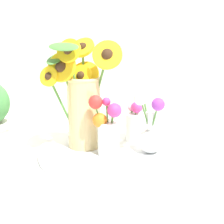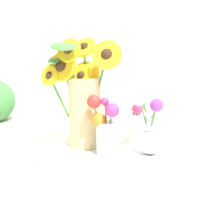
{
  "view_description": "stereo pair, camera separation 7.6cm",
  "coord_description": "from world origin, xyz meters",
  "px_view_note": "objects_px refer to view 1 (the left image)",
  "views": [
    {
      "loc": [
        0.3,
        -0.8,
        0.38
      ],
      "look_at": [
        0.02,
        0.07,
        0.14
      ],
      "focal_mm": 50.0,
      "sensor_mm": 36.0,
      "label": 1
    },
    {
      "loc": [
        0.37,
        -0.78,
        0.38
      ],
      "look_at": [
        0.02,
        0.07,
        0.14
      ],
      "focal_mm": 50.0,
      "sensor_mm": 36.0,
      "label": 2
    }
  ],
  "objects_px": {
    "vase_small_center": "(107,127)",
    "vase_small_back": "(136,124)",
    "mason_jar_sunflowers": "(82,99)",
    "vase_bulb_right": "(150,128)",
    "serving_tray": "(112,151)"
  },
  "relations": [
    {
      "from": "vase_bulb_right",
      "to": "vase_small_back",
      "type": "height_order",
      "value": "vase_bulb_right"
    },
    {
      "from": "mason_jar_sunflowers",
      "to": "vase_small_center",
      "type": "bearing_deg",
      "value": -23.63
    },
    {
      "from": "vase_small_center",
      "to": "vase_bulb_right",
      "type": "height_order",
      "value": "vase_bulb_right"
    },
    {
      "from": "serving_tray",
      "to": "vase_small_center",
      "type": "bearing_deg",
      "value": -86.92
    },
    {
      "from": "vase_small_center",
      "to": "vase_bulb_right",
      "type": "distance_m",
      "value": 0.13
    },
    {
      "from": "serving_tray",
      "to": "vase_small_back",
      "type": "distance_m",
      "value": 0.13
    },
    {
      "from": "vase_small_center",
      "to": "vase_small_back",
      "type": "height_order",
      "value": "vase_small_center"
    },
    {
      "from": "mason_jar_sunflowers",
      "to": "vase_small_center",
      "type": "height_order",
      "value": "mason_jar_sunflowers"
    },
    {
      "from": "mason_jar_sunflowers",
      "to": "vase_small_back",
      "type": "bearing_deg",
      "value": 36.63
    },
    {
      "from": "mason_jar_sunflowers",
      "to": "vase_bulb_right",
      "type": "bearing_deg",
      "value": 3.31
    },
    {
      "from": "vase_small_center",
      "to": "vase_small_back",
      "type": "distance_m",
      "value": 0.16
    },
    {
      "from": "vase_small_center",
      "to": "vase_small_back",
      "type": "bearing_deg",
      "value": 71.08
    },
    {
      "from": "serving_tray",
      "to": "vase_small_center",
      "type": "distance_m",
      "value": 0.11
    },
    {
      "from": "serving_tray",
      "to": "vase_small_center",
      "type": "xyz_separation_m",
      "value": [
        0.0,
        -0.06,
        0.1
      ]
    },
    {
      "from": "vase_small_center",
      "to": "serving_tray",
      "type": "bearing_deg",
      "value": 93.08
    }
  ]
}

